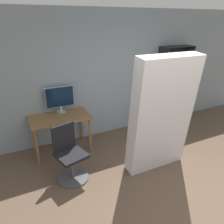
{
  "coord_description": "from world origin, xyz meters",
  "views": [
    {
      "loc": [
        -2.05,
        -1.52,
        2.47
      ],
      "look_at": [
        -0.59,
        1.49,
        1.05
      ],
      "focal_mm": 35.0,
      "sensor_mm": 36.0,
      "label": 1
    }
  ],
  "objects_px": {
    "office_chair": "(70,158)",
    "mattress_near": "(162,116)",
    "monitor": "(60,98)",
    "bookshelf": "(169,89)"
  },
  "relations": [
    {
      "from": "monitor",
      "to": "office_chair",
      "type": "height_order",
      "value": "monitor"
    },
    {
      "from": "monitor",
      "to": "mattress_near",
      "type": "xyz_separation_m",
      "value": [
        1.31,
        -1.54,
        -0.03
      ]
    },
    {
      "from": "monitor",
      "to": "mattress_near",
      "type": "height_order",
      "value": "mattress_near"
    },
    {
      "from": "office_chair",
      "to": "mattress_near",
      "type": "xyz_separation_m",
      "value": [
        1.47,
        -0.41,
        0.63
      ]
    },
    {
      "from": "mattress_near",
      "to": "office_chair",
      "type": "bearing_deg",
      "value": 164.43
    },
    {
      "from": "monitor",
      "to": "office_chair",
      "type": "relative_size",
      "value": 0.6
    },
    {
      "from": "monitor",
      "to": "mattress_near",
      "type": "distance_m",
      "value": 2.02
    },
    {
      "from": "office_chair",
      "to": "mattress_near",
      "type": "height_order",
      "value": "mattress_near"
    },
    {
      "from": "bookshelf",
      "to": "mattress_near",
      "type": "relative_size",
      "value": 0.95
    },
    {
      "from": "office_chair",
      "to": "bookshelf",
      "type": "distance_m",
      "value": 3.11
    }
  ]
}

